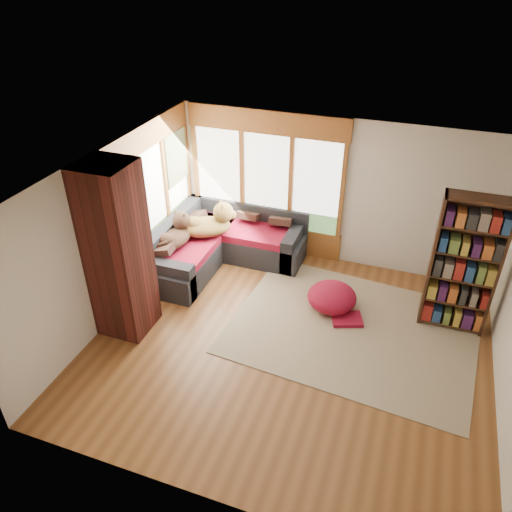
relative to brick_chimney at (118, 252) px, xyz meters
The scene contains 16 objects.
floor 2.75m from the brick_chimney, ahead, with size 5.50×5.50×0.00m, color brown.
ceiling 2.75m from the brick_chimney, ahead, with size 5.50×5.50×0.00m, color white.
wall_back 3.73m from the brick_chimney, 49.90° to the left, with size 5.50×0.04×2.60m, color silver.
wall_front 3.22m from the brick_chimney, 41.86° to the right, with size 5.50×0.04×2.60m, color silver.
wall_left 0.49m from the brick_chimney, 135.00° to the left, with size 0.04×5.00×2.60m, color silver.
windows_back 3.07m from the brick_chimney, 66.95° to the left, with size 2.82×0.10×1.90m.
windows_left 1.58m from the brick_chimney, 101.66° to the left, with size 0.10×2.62×1.90m.
roller_blind 2.44m from the brick_chimney, 96.95° to the left, with size 0.03×0.72×0.90m, color gray.
brick_chimney is the anchor object (origin of this frame).
sectional_sofa 2.32m from the brick_chimney, 77.71° to the left, with size 2.20×2.20×0.80m.
area_rug 3.59m from the brick_chimney, 17.70° to the left, with size 3.51×2.68×0.01m, color beige.
bookshelf 4.83m from the brick_chimney, 19.69° to the left, with size 0.91×0.30×2.13m.
pouf 3.30m from the brick_chimney, 27.17° to the left, with size 0.76×0.76×0.41m, color maroon.
dog_tan 2.12m from the brick_chimney, 77.21° to the left, with size 1.03×0.93×0.50m.
dog_brindle 1.60m from the brick_chimney, 88.52° to the left, with size 0.58×0.85×0.44m.
throw_pillows 2.24m from the brick_chimney, 75.74° to the left, with size 1.98×1.68×0.45m.
Camera 1 is at (1.35, -5.18, 4.94)m, focal length 35.00 mm.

